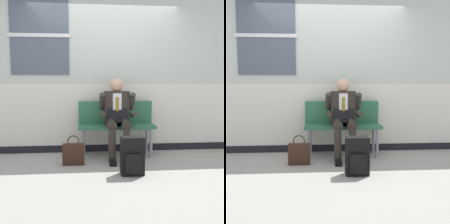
% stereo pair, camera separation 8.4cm
% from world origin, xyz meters
% --- Properties ---
extents(ground_plane, '(18.00, 18.00, 0.00)m').
position_xyz_m(ground_plane, '(0.00, 0.00, 0.00)').
color(ground_plane, '#9E9991').
extents(station_wall, '(6.99, 0.16, 2.94)m').
position_xyz_m(station_wall, '(-0.01, 0.65, 1.47)').
color(station_wall, beige).
rests_on(station_wall, ground).
extents(bench_with_person, '(1.24, 0.42, 0.89)m').
position_xyz_m(bench_with_person, '(0.19, 0.37, 0.55)').
color(bench_with_person, '#2D6B47').
rests_on(bench_with_person, ground).
extents(person_seated, '(0.57, 0.70, 1.27)m').
position_xyz_m(person_seated, '(0.19, 0.17, 0.68)').
color(person_seated, '#2D2823').
rests_on(person_seated, ground).
extents(backpack, '(0.31, 0.21, 0.50)m').
position_xyz_m(backpack, '(0.29, -0.64, 0.25)').
color(backpack, black).
rests_on(backpack, ground).
extents(handbag, '(0.32, 0.11, 0.44)m').
position_xyz_m(handbag, '(-0.50, -0.14, 0.16)').
color(handbag, '#331E14').
rests_on(handbag, ground).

